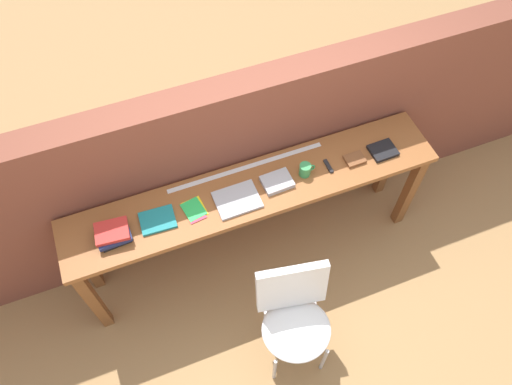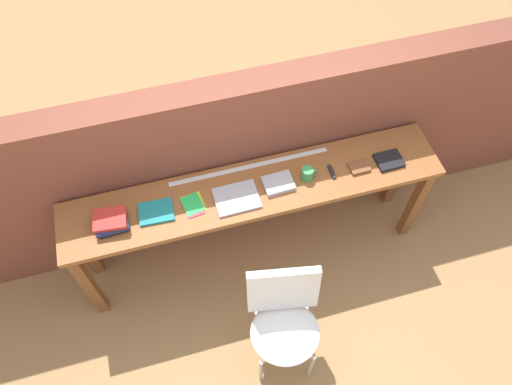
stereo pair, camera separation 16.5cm
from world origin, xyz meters
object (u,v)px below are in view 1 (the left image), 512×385
at_px(book_stack_leftmost, 113,234).
at_px(pamphlet_pile_colourful, 194,210).
at_px(magazine_cycling, 158,220).
at_px(multitool_folded, 328,166).
at_px(chair_white_moulded, 295,315).
at_px(mug, 305,170).
at_px(book_repair_rightmost, 383,150).
at_px(leather_journal_brown, 355,159).
at_px(book_open_centre, 237,200).

relative_size(book_stack_leftmost, pamphlet_pile_colourful, 1.15).
bearing_deg(magazine_cycling, multitool_folded, 2.61).
bearing_deg(chair_white_moulded, mug, 63.49).
bearing_deg(mug, pamphlet_pile_colourful, -179.49).
bearing_deg(mug, magazine_cycling, 179.94).
bearing_deg(pamphlet_pile_colourful, book_stack_leftmost, -178.92).
bearing_deg(multitool_folded, pamphlet_pile_colourful, -179.93).
xyz_separation_m(chair_white_moulded, book_repair_rightmost, (0.94, 0.72, 0.37)).
bearing_deg(book_repair_rightmost, chair_white_moulded, -143.46).
bearing_deg(chair_white_moulded, magazine_cycling, 129.65).
relative_size(chair_white_moulded, magazine_cycling, 4.16).
relative_size(book_stack_leftmost, leather_journal_brown, 1.63).
distance_m(magazine_cycling, mug, 0.99).
xyz_separation_m(mug, leather_journal_brown, (0.35, -0.02, -0.03)).
distance_m(book_open_centre, leather_journal_brown, 0.84).
distance_m(book_stack_leftmost, book_open_centre, 0.78).
bearing_deg(book_repair_rightmost, pamphlet_pile_colourful, 178.19).
distance_m(magazine_cycling, book_repair_rightmost, 1.55).
height_order(chair_white_moulded, magazine_cycling, magazine_cycling).
height_order(chair_white_moulded, book_repair_rightmost, book_repair_rightmost).
bearing_deg(multitool_folded, mug, 178.08).
xyz_separation_m(book_stack_leftmost, leather_journal_brown, (1.62, -0.00, -0.03)).
height_order(pamphlet_pile_colourful, leather_journal_brown, leather_journal_brown).
height_order(book_stack_leftmost, book_open_centre, book_stack_leftmost).
distance_m(chair_white_moulded, magazine_cycling, 1.04).
relative_size(chair_white_moulded, pamphlet_pile_colourful, 4.84).
relative_size(magazine_cycling, book_repair_rightmost, 1.23).
distance_m(chair_white_moulded, book_open_centre, 0.80).
bearing_deg(mug, leather_journal_brown, -3.24).
relative_size(leather_journal_brown, book_repair_rightmost, 0.75).
distance_m(book_stack_leftmost, mug, 1.26).
bearing_deg(book_open_centre, pamphlet_pile_colourful, 173.26).
bearing_deg(book_stack_leftmost, multitool_folded, 0.43).
distance_m(magazine_cycling, book_open_centre, 0.51).
xyz_separation_m(magazine_cycling, leather_journal_brown, (1.34, -0.02, 0.00)).
xyz_separation_m(magazine_cycling, book_repair_rightmost, (1.55, -0.02, 0.00)).
height_order(magazine_cycling, book_open_centre, same).
height_order(mug, book_repair_rightmost, mug).
bearing_deg(book_stack_leftmost, mug, 0.74).
xyz_separation_m(leather_journal_brown, book_repair_rightmost, (0.21, -0.00, 0.00)).
xyz_separation_m(magazine_cycling, book_open_centre, (0.51, -0.04, -0.00)).
relative_size(magazine_cycling, leather_journal_brown, 1.65).
bearing_deg(mug, book_open_centre, -175.73).
relative_size(book_stack_leftmost, magazine_cycling, 0.99).
distance_m(book_stack_leftmost, multitool_folded, 1.43).
height_order(chair_white_moulded, multitool_folded, multitool_folded).
relative_size(multitool_folded, book_repair_rightmost, 0.63).
bearing_deg(pamphlet_pile_colourful, magazine_cycling, 178.06).
distance_m(chair_white_moulded, mug, 0.92).
height_order(chair_white_moulded, book_stack_leftmost, book_stack_leftmost).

